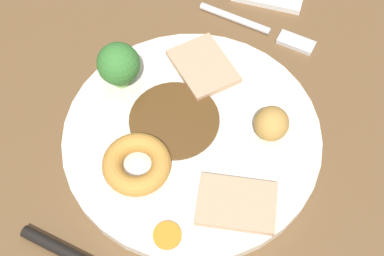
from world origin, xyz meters
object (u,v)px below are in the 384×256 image
(dinner_plate, at_px, (192,136))
(meat_slice_main, at_px, (237,204))
(yorkshire_pudding, at_px, (137,164))
(fork, at_px, (260,28))
(carrot_coin_front, at_px, (167,235))
(meat_slice_under, at_px, (203,66))
(broccoli_floret, at_px, (118,64))
(roast_potato_left, at_px, (272,123))

(dinner_plate, relative_size, meat_slice_main, 3.59)
(yorkshire_pudding, bearing_deg, fork, 172.55)
(yorkshire_pudding, height_order, carrot_coin_front, yorkshire_pudding)
(dinner_plate, height_order, fork, dinner_plate)
(meat_slice_under, relative_size, broccoli_floret, 1.31)
(meat_slice_main, bearing_deg, carrot_coin_front, -37.15)
(broccoli_floret, bearing_deg, fork, 146.71)
(broccoli_floret, relative_size, fork, 0.38)
(meat_slice_under, relative_size, yorkshire_pudding, 1.09)
(meat_slice_main, relative_size, roast_potato_left, 2.00)
(meat_slice_under, bearing_deg, fork, 162.31)
(dinner_plate, xyz_separation_m, carrot_coin_front, (0.11, 0.03, 0.01))
(meat_slice_under, xyz_separation_m, roast_potato_left, (0.04, 0.10, 0.01))
(meat_slice_main, distance_m, fork, 0.24)
(carrot_coin_front, distance_m, fork, 0.29)
(fork, bearing_deg, meat_slice_under, -108.13)
(dinner_plate, relative_size, broccoli_floret, 4.74)
(meat_slice_under, xyz_separation_m, yorkshire_pudding, (0.15, -0.00, 0.01))
(roast_potato_left, xyz_separation_m, fork, (-0.14, -0.07, -0.03))
(dinner_plate, relative_size, yorkshire_pudding, 3.95)
(yorkshire_pudding, bearing_deg, dinner_plate, 154.90)
(roast_potato_left, distance_m, broccoli_floret, 0.18)
(fork, bearing_deg, dinner_plate, -91.00)
(broccoli_floret, bearing_deg, dinner_plate, 78.10)
(roast_potato_left, relative_size, carrot_coin_front, 1.40)
(meat_slice_under, bearing_deg, yorkshire_pudding, -0.43)
(dinner_plate, relative_size, meat_slice_under, 3.62)
(meat_slice_under, distance_m, carrot_coin_front, 0.20)
(yorkshire_pudding, xyz_separation_m, broccoli_floret, (-0.08, -0.07, 0.02))
(yorkshire_pudding, bearing_deg, broccoli_floret, -140.02)
(meat_slice_under, distance_m, roast_potato_left, 0.11)
(meat_slice_main, distance_m, roast_potato_left, 0.09)
(yorkshire_pudding, distance_m, broccoli_floret, 0.11)
(dinner_plate, height_order, carrot_coin_front, carrot_coin_front)
(yorkshire_pudding, relative_size, broccoli_floret, 1.20)
(meat_slice_under, xyz_separation_m, broccoli_floret, (0.06, -0.07, 0.03))
(carrot_coin_front, bearing_deg, yorkshire_pudding, -128.06)
(carrot_coin_front, bearing_deg, meat_slice_main, 142.85)
(broccoli_floret, height_order, fork, broccoli_floret)
(meat_slice_under, height_order, carrot_coin_front, meat_slice_under)
(fork, bearing_deg, roast_potato_left, -63.13)
(meat_slice_main, height_order, roast_potato_left, roast_potato_left)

